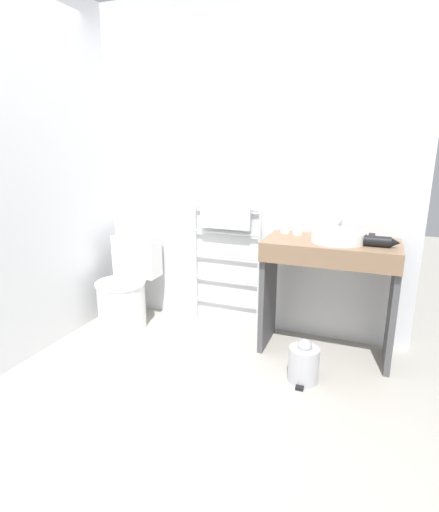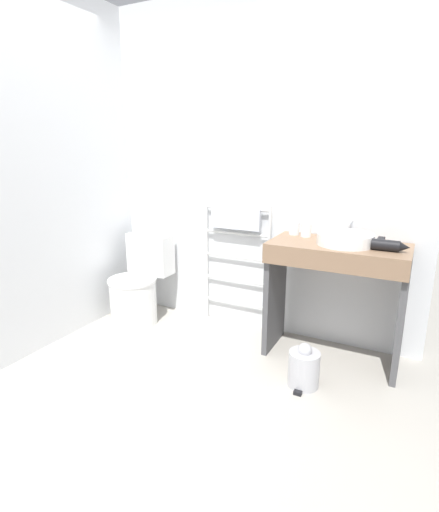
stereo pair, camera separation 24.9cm
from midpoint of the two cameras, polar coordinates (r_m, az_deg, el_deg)
name	(u,v)px [view 2 (the right image)]	position (r m, az deg, el deg)	size (l,w,h in m)	color
ground_plane	(141,428)	(2.41, -7.99, -23.29)	(12.00, 12.00, 0.00)	#A8A399
wall_back	(255,170)	(3.28, 7.33, 12.05)	(2.72, 0.12, 2.63)	silver
wall_side	(58,171)	(3.32, -20.09, 11.30)	(0.12, 2.23, 2.63)	silver
toilet	(139,286)	(3.56, -9.52, -4.33)	(0.41, 0.58, 0.76)	white
towel_radiator	(236,239)	(3.30, 4.54, 2.40)	(0.60, 0.06, 1.05)	silver
vanity_counter	(335,283)	(2.93, 18.60, -3.73)	(0.92, 0.48, 0.86)	#84664C
sink_basin	(345,239)	(2.84, 19.94, 2.32)	(0.37, 0.37, 0.08)	white
faucet	(351,226)	(3.03, 20.56, 4.02)	(0.02, 0.10, 0.15)	silver
cup_near_wall	(294,228)	(3.07, 12.93, 3.86)	(0.08, 0.08, 0.09)	white
cup_near_edge	(306,230)	(3.01, 14.60, 3.58)	(0.08, 0.08, 0.10)	white
hair_dryer	(388,245)	(2.79, 25.31, 1.41)	(0.23, 0.18, 0.07)	black
trash_bin	(304,368)	(2.74, 14.63, -15.26)	(0.20, 0.23, 0.30)	#B7B7BC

